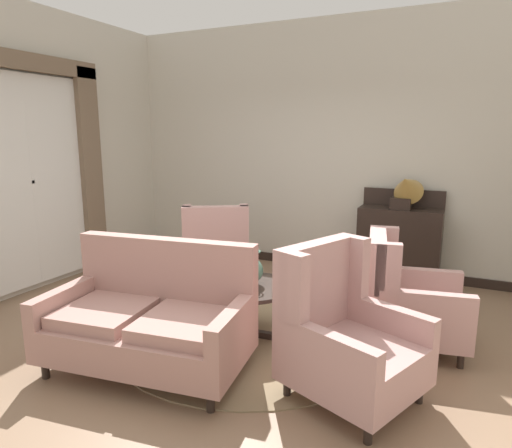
{
  "coord_description": "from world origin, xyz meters",
  "views": [
    {
      "loc": [
        1.78,
        -3.36,
        1.89
      ],
      "look_at": [
        0.02,
        0.38,
        1.04
      ],
      "focal_mm": 31.51,
      "sensor_mm": 36.0,
      "label": 1
    }
  ],
  "objects_px": {
    "coffee_table": "(250,296)",
    "sideboard": "(399,241)",
    "settee": "(150,320)",
    "armchair_near_sideboard": "(344,336)",
    "gramophone": "(406,189)",
    "armchair_far_left": "(406,300)",
    "porcelain_vase": "(253,269)",
    "armchair_back_corner": "(216,251)"
  },
  "relations": [
    {
      "from": "settee",
      "to": "armchair_far_left",
      "type": "xyz_separation_m",
      "value": [
        1.82,
        1.27,
        0.02
      ]
    },
    {
      "from": "coffee_table",
      "to": "settee",
      "type": "distance_m",
      "value": 0.97
    },
    {
      "from": "porcelain_vase",
      "to": "armchair_far_left",
      "type": "distance_m",
      "value": 1.4
    },
    {
      "from": "armchair_near_sideboard",
      "to": "gramophone",
      "type": "relative_size",
      "value": 2.06
    },
    {
      "from": "armchair_near_sideboard",
      "to": "coffee_table",
      "type": "bearing_deg",
      "value": 83.6
    },
    {
      "from": "coffee_table",
      "to": "armchair_back_corner",
      "type": "height_order",
      "value": "armchair_back_corner"
    },
    {
      "from": "armchair_back_corner",
      "to": "armchair_far_left",
      "type": "xyz_separation_m",
      "value": [
        2.37,
        -0.74,
        -0.01
      ]
    },
    {
      "from": "gramophone",
      "to": "settee",
      "type": "bearing_deg",
      "value": -117.97
    },
    {
      "from": "porcelain_vase",
      "to": "settee",
      "type": "relative_size",
      "value": 0.19
    },
    {
      "from": "armchair_far_left",
      "to": "coffee_table",
      "type": "bearing_deg",
      "value": 97.63
    },
    {
      "from": "coffee_table",
      "to": "gramophone",
      "type": "bearing_deg",
      "value": 62.87
    },
    {
      "from": "coffee_table",
      "to": "sideboard",
      "type": "xyz_separation_m",
      "value": [
        1.02,
        2.19,
        0.14
      ]
    },
    {
      "from": "porcelain_vase",
      "to": "armchair_far_left",
      "type": "xyz_separation_m",
      "value": [
        1.32,
        0.4,
        -0.22
      ]
    },
    {
      "from": "coffee_table",
      "to": "armchair_near_sideboard",
      "type": "height_order",
      "value": "armchair_near_sideboard"
    },
    {
      "from": "armchair_far_left",
      "to": "armchair_back_corner",
      "type": "bearing_deg",
      "value": 62.38
    },
    {
      "from": "armchair_far_left",
      "to": "porcelain_vase",
      "type": "bearing_deg",
      "value": 96.69
    },
    {
      "from": "porcelain_vase",
      "to": "sideboard",
      "type": "relative_size",
      "value": 0.27
    },
    {
      "from": "armchair_back_corner",
      "to": "porcelain_vase",
      "type": "bearing_deg",
      "value": 103.22
    },
    {
      "from": "armchair_near_sideboard",
      "to": "sideboard",
      "type": "bearing_deg",
      "value": 22.43
    },
    {
      "from": "armchair_back_corner",
      "to": "gramophone",
      "type": "distance_m",
      "value": 2.43
    },
    {
      "from": "armchair_near_sideboard",
      "to": "gramophone",
      "type": "height_order",
      "value": "gramophone"
    },
    {
      "from": "settee",
      "to": "armchair_back_corner",
      "type": "relative_size",
      "value": 1.46
    },
    {
      "from": "armchair_back_corner",
      "to": "sideboard",
      "type": "distance_m",
      "value": 2.3
    },
    {
      "from": "armchair_back_corner",
      "to": "sideboard",
      "type": "bearing_deg",
      "value": 176.88
    },
    {
      "from": "coffee_table",
      "to": "armchair_far_left",
      "type": "relative_size",
      "value": 0.8
    },
    {
      "from": "armchair_back_corner",
      "to": "armchair_far_left",
      "type": "distance_m",
      "value": 2.48
    },
    {
      "from": "coffee_table",
      "to": "sideboard",
      "type": "bearing_deg",
      "value": 64.91
    },
    {
      "from": "armchair_near_sideboard",
      "to": "armchair_far_left",
      "type": "distance_m",
      "value": 1.04
    },
    {
      "from": "coffee_table",
      "to": "gramophone",
      "type": "relative_size",
      "value": 1.52
    },
    {
      "from": "settee",
      "to": "armchair_near_sideboard",
      "type": "distance_m",
      "value": 1.54
    },
    {
      "from": "sideboard",
      "to": "coffee_table",
      "type": "bearing_deg",
      "value": -115.09
    },
    {
      "from": "coffee_table",
      "to": "armchair_far_left",
      "type": "bearing_deg",
      "value": 17.97
    },
    {
      "from": "settee",
      "to": "gramophone",
      "type": "bearing_deg",
      "value": 54.63
    },
    {
      "from": "settee",
      "to": "armchair_far_left",
      "type": "height_order",
      "value": "armchair_far_left"
    },
    {
      "from": "coffee_table",
      "to": "porcelain_vase",
      "type": "distance_m",
      "value": 0.25
    },
    {
      "from": "settee",
      "to": "sideboard",
      "type": "height_order",
      "value": "sideboard"
    },
    {
      "from": "coffee_table",
      "to": "porcelain_vase",
      "type": "relative_size",
      "value": 2.51
    },
    {
      "from": "armchair_back_corner",
      "to": "gramophone",
      "type": "xyz_separation_m",
      "value": [
        2.11,
        0.93,
        0.79
      ]
    },
    {
      "from": "armchair_back_corner",
      "to": "armchair_far_left",
      "type": "height_order",
      "value": "armchair_back_corner"
    },
    {
      "from": "porcelain_vase",
      "to": "gramophone",
      "type": "xyz_separation_m",
      "value": [
        1.06,
        2.07,
        0.57
      ]
    },
    {
      "from": "porcelain_vase",
      "to": "armchair_far_left",
      "type": "bearing_deg",
      "value": 17.04
    },
    {
      "from": "settee",
      "to": "porcelain_vase",
      "type": "bearing_deg",
      "value": 52.52
    }
  ]
}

